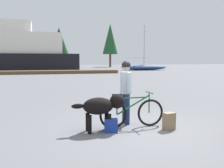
# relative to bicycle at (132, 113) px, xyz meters

# --- Properties ---
(ground_plane) EXTENTS (160.00, 160.00, 0.00)m
(ground_plane) POSITION_rel_bicycle_xyz_m (0.34, -0.24, -0.39)
(ground_plane) COLOR slate
(bicycle) EXTENTS (1.75, 0.44, 0.91)m
(bicycle) POSITION_rel_bicycle_xyz_m (0.00, 0.00, 0.00)
(bicycle) COLOR black
(bicycle) RESTS_ON ground_plane
(person_cyclist) EXTENTS (0.32, 0.53, 1.73)m
(person_cyclist) POSITION_rel_bicycle_xyz_m (-0.01, 0.43, 0.65)
(person_cyclist) COLOR navy
(person_cyclist) RESTS_ON ground_plane
(dog) EXTENTS (1.32, 0.49, 0.92)m
(dog) POSITION_rel_bicycle_xyz_m (-0.82, -0.14, 0.23)
(dog) COLOR black
(dog) RESTS_ON ground_plane
(backpack) EXTENTS (0.32, 0.26, 0.43)m
(backpack) POSITION_rel_bicycle_xyz_m (0.84, -0.45, -0.17)
(backpack) COLOR #8C7251
(backpack) RESTS_ON ground_plane
(handbag_pannier) EXTENTS (0.35, 0.25, 0.33)m
(handbag_pannier) POSITION_rel_bicycle_xyz_m (-0.64, -0.29, -0.22)
(handbag_pannier) COLOR navy
(handbag_pannier) RESTS_ON ground_plane
(dock_pier) EXTENTS (15.71, 2.36, 0.40)m
(dock_pier) POSITION_rel_bicycle_xyz_m (-0.52, 26.92, -0.19)
(dock_pier) COLOR brown
(dock_pier) RESTS_ON ground_plane
(sailboat_moored) EXTENTS (7.92, 2.22, 7.37)m
(sailboat_moored) POSITION_rel_bicycle_xyz_m (14.22, 33.75, 0.09)
(sailboat_moored) COLOR navy
(sailboat_moored) RESTS_ON ground_plane
(pine_tree_center) EXTENTS (4.32, 4.32, 8.90)m
(pine_tree_center) POSITION_rel_bicycle_xyz_m (1.88, 53.90, 5.38)
(pine_tree_center) COLOR #4C331E
(pine_tree_center) RESTS_ON ground_plane
(pine_tree_far_right) EXTENTS (3.58, 3.58, 10.12)m
(pine_tree_far_right) POSITION_rel_bicycle_xyz_m (13.66, 53.30, 6.16)
(pine_tree_far_right) COLOR #4C331E
(pine_tree_far_right) RESTS_ON ground_plane
(pine_tree_mid_back) EXTENTS (3.57, 3.57, 9.46)m
(pine_tree_mid_back) POSITION_rel_bicycle_xyz_m (-7.52, 62.11, 5.77)
(pine_tree_mid_back) COLOR #4C331E
(pine_tree_mid_back) RESTS_ON ground_plane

